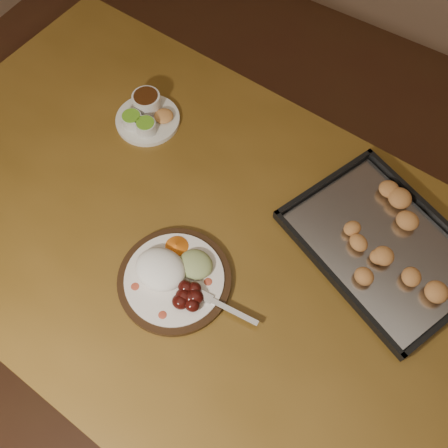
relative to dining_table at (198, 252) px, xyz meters
The scene contains 5 objects.
ground 0.74m from the dining_table, 47.62° to the right, with size 4.00×4.00×0.00m, color #4E321A.
dining_table is the anchor object (origin of this frame).
dinner_plate 0.16m from the dining_table, 80.00° to the right, with size 0.32×0.24×0.06m.
condiment_saucer 0.37m from the dining_table, 144.57° to the left, with size 0.16×0.16×0.05m.
baking_tray 0.43m from the dining_table, 27.45° to the left, with size 0.48×0.42×0.04m.
Camera 1 is at (0.09, -0.14, 1.74)m, focal length 40.00 mm.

